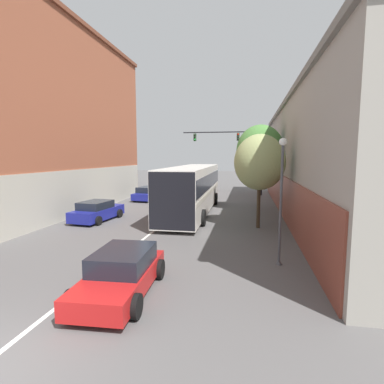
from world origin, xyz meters
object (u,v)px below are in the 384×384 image
(parked_car_left_near, at_px, (97,211))
(traffic_signal_gantry, at_px, (239,147))
(parked_car_left_far, at_px, (167,186))
(street_lamp, at_px, (281,197))
(bus, at_px, (193,187))
(hatchback_foreground, at_px, (122,273))
(street_tree_far, at_px, (260,151))
(parked_car_left_mid, at_px, (149,194))
(street_tree_near, at_px, (260,162))

(parked_car_left_near, height_order, traffic_signal_gantry, traffic_signal_gantry)
(parked_car_left_far, height_order, street_lamp, street_lamp)
(bus, relative_size, hatchback_foreground, 3.12)
(hatchback_foreground, bearing_deg, parked_car_left_near, 28.97)
(street_tree_far, bearing_deg, hatchback_foreground, -106.98)
(bus, xyz_separation_m, traffic_signal_gantry, (2.89, 11.09, 3.15))
(traffic_signal_gantry, xyz_separation_m, street_lamp, (2.26, -20.85, -2.46))
(bus, bearing_deg, street_lamp, -152.99)
(parked_car_left_near, height_order, street_lamp, street_lamp)
(hatchback_foreground, distance_m, street_lamp, 6.25)
(hatchback_foreground, xyz_separation_m, parked_car_left_near, (-5.81, 9.37, -0.01))
(parked_car_left_mid, bearing_deg, street_tree_near, -126.63)
(street_tree_far, bearing_deg, bus, -160.83)
(street_lamp, height_order, street_tree_far, street_tree_far)
(street_lamp, distance_m, street_tree_near, 6.08)
(parked_car_left_far, xyz_separation_m, traffic_signal_gantry, (8.16, -1.08, 4.40))
(traffic_signal_gantry, bearing_deg, bus, -104.59)
(street_tree_near, bearing_deg, traffic_signal_gantry, 96.37)
(bus, relative_size, traffic_signal_gantry, 1.53)
(parked_car_left_mid, height_order, parked_car_left_far, parked_car_left_far)
(parked_car_left_near, distance_m, street_lamp, 12.44)
(traffic_signal_gantry, bearing_deg, hatchback_foreground, -96.22)
(hatchback_foreground, xyz_separation_m, parked_car_left_mid, (-5.50, 18.66, -0.01))
(bus, distance_m, parked_car_left_mid, 7.75)
(street_tree_near, bearing_deg, hatchback_foreground, -114.85)
(street_tree_far, bearing_deg, traffic_signal_gantry, 101.23)
(parked_car_left_mid, xyz_separation_m, street_lamp, (10.40, -15.31, 1.97))
(parked_car_left_near, bearing_deg, hatchback_foreground, -142.17)
(bus, distance_m, street_tree_near, 6.23)
(parked_car_left_far, bearing_deg, street_tree_near, -143.78)
(hatchback_foreground, distance_m, street_tree_near, 10.71)
(bus, relative_size, parked_car_left_far, 2.95)
(parked_car_left_mid, height_order, street_lamp, street_lamp)
(parked_car_left_near, height_order, parked_car_left_mid, parked_car_left_mid)
(bus, height_order, traffic_signal_gantry, traffic_signal_gantry)
(street_tree_near, bearing_deg, bus, 139.94)
(hatchback_foreground, xyz_separation_m, street_tree_far, (4.51, 14.77, 3.88))
(parked_car_left_near, relative_size, parked_car_left_far, 0.93)
(traffic_signal_gantry, distance_m, street_tree_far, 9.63)
(hatchback_foreground, xyz_separation_m, street_lamp, (4.90, 3.36, 1.97))
(bus, distance_m, traffic_signal_gantry, 11.88)
(traffic_signal_gantry, height_order, street_tree_near, traffic_signal_gantry)
(parked_car_left_far, xyz_separation_m, street_tree_near, (9.82, -15.99, 3.12))
(traffic_signal_gantry, relative_size, street_tree_near, 1.59)
(parked_car_left_far, height_order, street_tree_far, street_tree_far)
(street_lamp, xyz_separation_m, street_tree_far, (-0.39, 11.41, 1.92))
(bus, relative_size, parked_car_left_mid, 3.11)
(hatchback_foreground, relative_size, parked_car_left_far, 0.95)
(traffic_signal_gantry, bearing_deg, street_tree_near, -83.63)
(bus, bearing_deg, street_tree_far, -71.63)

